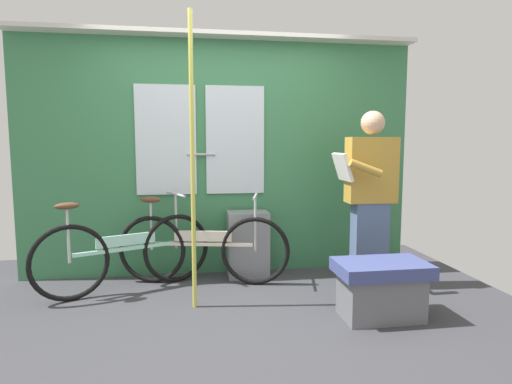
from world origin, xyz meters
TOP-DOWN VIEW (x-y plane):
  - ground_plane at (0.00, 0.00)m, footprint 5.04×3.93m
  - train_door_wall at (-0.01, 1.16)m, footprint 4.04×0.28m
  - bicycle_near_door at (-0.91, 0.67)m, footprint 1.53×0.75m
  - bicycle_leaning_behind at (-0.21, 0.77)m, footprint 1.64×0.52m
  - passenger_reading_newspaper at (1.34, 0.45)m, footprint 0.57×0.49m
  - trash_bin_by_wall at (0.26, 0.94)m, footprint 0.41×0.28m
  - handrail_pole at (-0.30, 0.18)m, footprint 0.04×0.04m
  - bench_seat_corner at (1.14, -0.28)m, footprint 0.70×0.44m

SIDE VIEW (x-z plane):
  - ground_plane at x=0.00m, z-range -0.04..0.00m
  - bench_seat_corner at x=1.14m, z-range 0.02..0.47m
  - trash_bin_by_wall at x=0.26m, z-range 0.00..0.67m
  - bicycle_leaning_behind at x=-0.21m, z-range -0.08..0.79m
  - bicycle_near_door at x=-0.91m, z-range -0.08..0.80m
  - passenger_reading_newspaper at x=1.34m, z-range 0.05..1.70m
  - handrail_pole at x=-0.30m, z-range 0.00..2.40m
  - train_door_wall at x=-0.01m, z-range 0.05..2.49m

